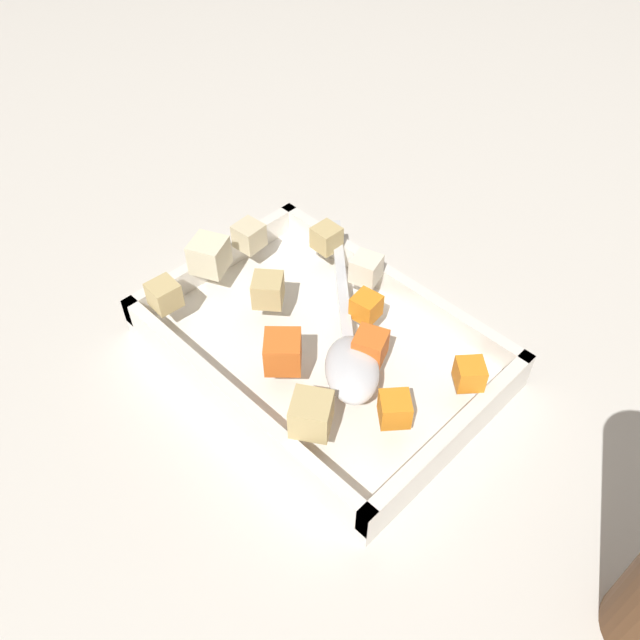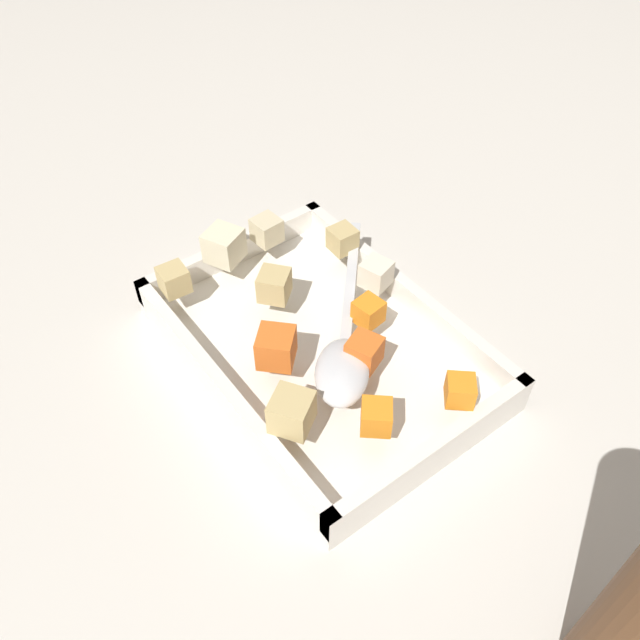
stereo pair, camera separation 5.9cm
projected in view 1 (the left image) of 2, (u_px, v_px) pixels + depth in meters
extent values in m
plane|color=beige|center=(330.00, 358.00, 0.63)|extent=(4.00, 4.00, 0.00)
cube|color=white|center=(320.00, 352.00, 0.63)|extent=(0.32, 0.22, 0.01)
cube|color=white|center=(393.00, 283.00, 0.66)|extent=(0.32, 0.01, 0.03)
cube|color=white|center=(234.00, 401.00, 0.56)|extent=(0.32, 0.01, 0.03)
cube|color=white|center=(453.00, 436.00, 0.54)|extent=(0.01, 0.22, 0.03)
cube|color=white|center=(216.00, 260.00, 0.69)|extent=(0.01, 0.22, 0.03)
cube|color=orange|center=(366.00, 307.00, 0.60)|extent=(0.03, 0.03, 0.02)
cube|color=orange|center=(395.00, 409.00, 0.52)|extent=(0.03, 0.03, 0.02)
cube|color=orange|center=(280.00, 350.00, 0.56)|extent=(0.04, 0.04, 0.03)
cube|color=orange|center=(372.00, 345.00, 0.57)|extent=(0.04, 0.04, 0.03)
cube|color=orange|center=(470.00, 374.00, 0.55)|extent=(0.03, 0.03, 0.02)
cube|color=tan|center=(268.00, 290.00, 0.61)|extent=(0.04, 0.04, 0.03)
cube|color=tan|center=(164.00, 295.00, 0.61)|extent=(0.03, 0.03, 0.03)
cube|color=tan|center=(311.00, 414.00, 0.51)|extent=(0.04, 0.04, 0.03)
cube|color=tan|center=(326.00, 238.00, 0.67)|extent=(0.03, 0.03, 0.03)
cube|color=beige|center=(209.00, 255.00, 0.65)|extent=(0.04, 0.04, 0.03)
cube|color=beige|center=(249.00, 236.00, 0.67)|extent=(0.03, 0.03, 0.03)
cube|color=silver|center=(366.00, 269.00, 0.64)|extent=(0.03, 0.03, 0.03)
ellipsoid|color=silver|center=(352.00, 369.00, 0.55)|extent=(0.09, 0.08, 0.02)
cube|color=silver|center=(341.00, 277.00, 0.64)|extent=(0.14, 0.12, 0.01)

